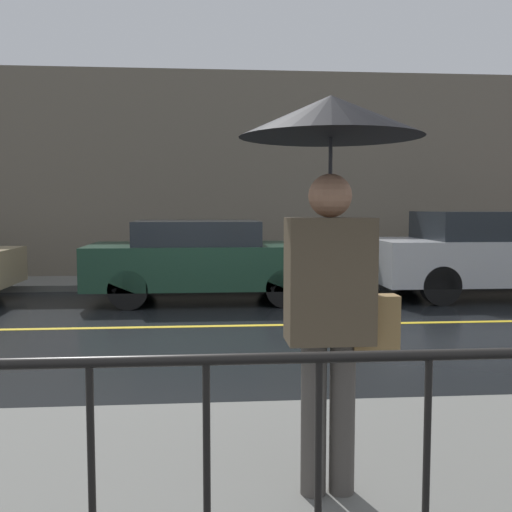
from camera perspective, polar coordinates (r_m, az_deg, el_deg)
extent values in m
plane|color=black|center=(8.26, -3.53, -6.69)|extent=(80.00, 80.00, 0.00)
cube|color=slate|center=(3.42, -1.46, -22.54)|extent=(28.00, 2.95, 0.12)
cube|color=slate|center=(12.61, -3.98, -2.47)|extent=(28.00, 1.66, 0.12)
cube|color=gold|center=(8.26, -3.53, -6.66)|extent=(25.20, 0.12, 0.01)
cube|color=#706656|center=(13.51, -4.10, 7.57)|extent=(28.00, 0.30, 4.63)
cylinder|color=black|center=(1.88, 0.69, -9.75)|extent=(12.00, 0.04, 0.04)
cylinder|color=black|center=(2.18, 15.84, -22.39)|extent=(0.02, 0.02, 1.03)
cylinder|color=#4C4742|center=(3.24, 5.50, -15.13)|extent=(0.13, 0.13, 0.81)
cylinder|color=#4C4742|center=(3.27, 8.21, -14.98)|extent=(0.13, 0.13, 0.81)
cube|color=brown|center=(3.09, 6.99, -2.30)|extent=(0.44, 0.26, 0.64)
sphere|color=tan|center=(3.07, 7.07, 5.72)|extent=(0.22, 0.22, 0.22)
cylinder|color=#262628|center=(3.07, 7.06, 4.42)|extent=(0.02, 0.02, 0.72)
cone|color=black|center=(3.10, 7.15, 13.06)|extent=(0.93, 0.93, 0.21)
cube|color=#9E7A47|center=(3.18, 11.23, -6.35)|extent=(0.24, 0.12, 0.30)
cube|color=#193828|center=(10.46, -4.69, -0.82)|extent=(4.04, 1.92, 0.72)
cube|color=#1E2328|center=(10.42, -5.60, 2.25)|extent=(2.10, 1.76, 0.41)
cylinder|color=black|center=(11.41, 1.62, -1.92)|extent=(0.64, 0.22, 0.64)
cylinder|color=black|center=(9.74, 2.74, -3.06)|extent=(0.64, 0.22, 0.64)
cylinder|color=black|center=(11.41, -11.00, -2.00)|extent=(0.64, 0.22, 0.64)
cylinder|color=black|center=(9.73, -12.07, -3.16)|extent=(0.64, 0.22, 0.64)
cube|color=#B2B5BA|center=(11.72, 22.02, -0.38)|extent=(4.54, 1.94, 0.77)
cube|color=#1E2328|center=(11.60, 21.31, 2.74)|extent=(2.36, 1.78, 0.50)
cylinder|color=black|center=(11.99, 14.10, -1.68)|extent=(0.66, 0.22, 0.66)
cylinder|color=black|center=(10.39, 17.16, -2.71)|extent=(0.66, 0.22, 0.66)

